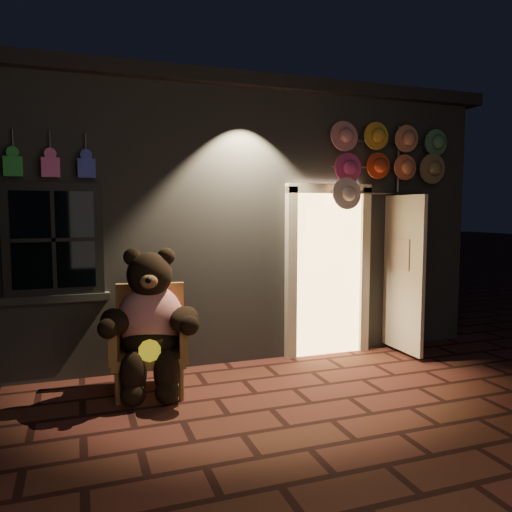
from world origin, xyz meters
name	(u,v)px	position (x,y,z in m)	size (l,w,h in m)	color
ground	(271,409)	(0.00, 0.00, 0.00)	(60.00, 60.00, 0.00)	#562620
shop_building	(184,218)	(0.00, 3.99, 1.74)	(7.30, 5.95, 3.51)	slate
wicker_armchair	(150,338)	(-0.99, 0.91, 0.54)	(0.84, 0.78, 1.08)	olive
teddy_bear	(150,322)	(-1.00, 0.77, 0.74)	(1.06, 0.89, 1.47)	red
hat_rack	(388,160)	(2.09, 1.28, 2.49)	(1.69, 0.22, 2.98)	#59595E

